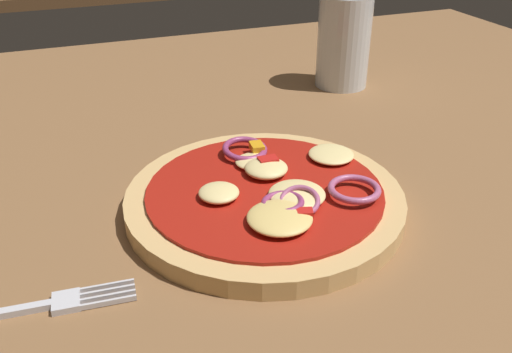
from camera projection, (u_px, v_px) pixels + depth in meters
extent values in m
cube|color=brown|center=(300.00, 194.00, 0.51)|extent=(1.17, 1.07, 0.03)
cylinder|color=tan|center=(264.00, 200.00, 0.46)|extent=(0.23, 0.23, 0.02)
cylinder|color=#A81C11|center=(265.00, 190.00, 0.46)|extent=(0.20, 0.20, 0.00)
ellipsoid|color=#F4DB8E|center=(297.00, 194.00, 0.44)|extent=(0.05, 0.05, 0.01)
ellipsoid|color=#F4DB8E|center=(266.00, 168.00, 0.48)|extent=(0.04, 0.04, 0.01)
ellipsoid|color=#F4DB8E|center=(333.00, 156.00, 0.50)|extent=(0.04, 0.04, 0.01)
ellipsoid|color=#F4DB8E|center=(219.00, 193.00, 0.44)|extent=(0.03, 0.03, 0.01)
ellipsoid|color=#F4DB8E|center=(254.00, 161.00, 0.49)|extent=(0.03, 0.03, 0.01)
ellipsoid|color=#EFCC72|center=(280.00, 218.00, 0.41)|extent=(0.05, 0.05, 0.01)
torus|color=#93386B|center=(245.00, 149.00, 0.51)|extent=(0.05, 0.05, 0.01)
torus|color=#B25984|center=(300.00, 201.00, 0.43)|extent=(0.04, 0.04, 0.01)
torus|color=#B25984|center=(354.00, 189.00, 0.45)|extent=(0.05, 0.05, 0.01)
torus|color=#93386B|center=(283.00, 203.00, 0.43)|extent=(0.05, 0.05, 0.01)
cube|color=#2D8C28|center=(273.00, 163.00, 0.49)|extent=(0.01, 0.01, 0.00)
cube|color=orange|center=(257.00, 147.00, 0.51)|extent=(0.01, 0.02, 0.01)
cube|color=red|center=(304.00, 213.00, 0.42)|extent=(0.02, 0.01, 0.01)
cube|color=red|center=(268.00, 161.00, 0.48)|extent=(0.02, 0.01, 0.01)
cube|color=silver|center=(66.00, 302.00, 0.36)|extent=(0.02, 0.02, 0.00)
cube|color=silver|center=(109.00, 302.00, 0.36)|extent=(0.04, 0.00, 0.00)
cube|color=silver|center=(108.00, 297.00, 0.37)|extent=(0.04, 0.00, 0.00)
cube|color=silver|center=(108.00, 291.00, 0.37)|extent=(0.04, 0.00, 0.00)
cube|color=silver|center=(108.00, 286.00, 0.38)|extent=(0.04, 0.00, 0.00)
cylinder|color=silver|center=(344.00, 42.00, 0.70)|extent=(0.07, 0.07, 0.12)
cylinder|color=#9E510F|center=(342.00, 58.00, 0.72)|extent=(0.06, 0.06, 0.07)
cylinder|color=white|center=(345.00, 24.00, 0.69)|extent=(0.06, 0.06, 0.02)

